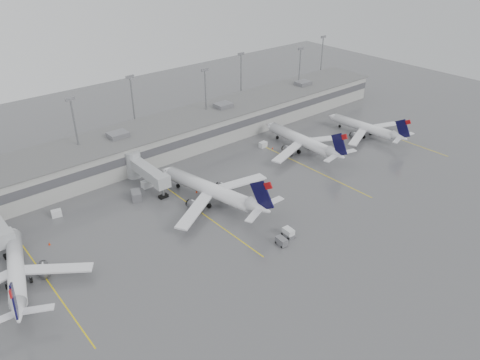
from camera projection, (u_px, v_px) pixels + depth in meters
ground at (338, 233)px, 98.56m from camera, size 260.00×260.00×0.00m
terminal at (183, 132)px, 135.50m from camera, size 152.00×17.00×9.45m
light_masts at (170, 101)px, 135.58m from camera, size 142.40×8.00×20.60m
jet_bridge_right at (142, 169)px, 115.89m from camera, size 4.00×17.20×7.00m
stand_markings at (261, 189)px, 114.68m from camera, size 105.25×40.00×0.01m
jet_far_left at (16, 271)px, 83.24m from camera, size 25.23×28.66×9.47m
jet_mid_left at (213, 190)px, 107.49m from camera, size 29.48×33.39×10.93m
jet_mid_right at (304, 141)px, 132.44m from camera, size 28.13×31.55×10.20m
jet_far_right at (367, 128)px, 141.88m from camera, size 25.01×28.10×9.09m
baggage_tug at (288, 233)px, 97.22m from camera, size 2.06×2.97×1.82m
baggage_cart at (281, 241)px, 94.54m from camera, size 1.66×2.65×1.63m
gse_uld_a at (57, 213)px, 103.77m from camera, size 2.42×1.88×1.52m
gse_uld_b at (147, 184)px, 115.22m from camera, size 2.56×1.72×1.80m
gse_uld_c at (263, 145)px, 135.82m from camera, size 2.37×1.69×1.59m
gse_loader at (136, 195)px, 109.95m from camera, size 3.27×4.01×2.16m
cone_a at (49, 244)px, 94.71m from camera, size 0.43×0.43×0.68m
cone_b at (197, 191)px, 113.14m from camera, size 0.45×0.45×0.71m
cone_c at (273, 148)px, 134.90m from camera, size 0.42×0.42×0.67m
cone_d at (345, 123)px, 151.81m from camera, size 0.40×0.40×0.63m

